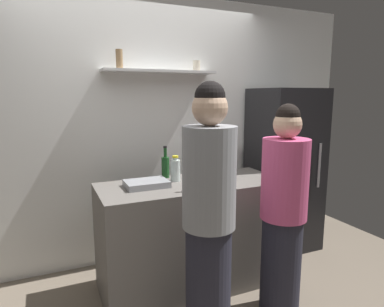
{
  "coord_description": "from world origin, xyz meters",
  "views": [
    {
      "loc": [
        -0.87,
        -2.0,
        1.65
      ],
      "look_at": [
        0.24,
        0.52,
        1.17
      ],
      "focal_mm": 31.53,
      "sensor_mm": 36.0,
      "label": 1
    }
  ],
  "objects_px": {
    "person_pink_top": "(283,214)",
    "person_grey_hoodie": "(209,220)",
    "refrigerator": "(284,169)",
    "water_bottle_plastic": "(175,170)",
    "wine_bottle_amber_glass": "(201,176)",
    "wine_bottle_green_glass": "(165,166)",
    "utensil_holder": "(217,180)",
    "baking_pan": "(147,184)"
  },
  "relations": [
    {
      "from": "wine_bottle_green_glass",
      "to": "person_pink_top",
      "type": "xyz_separation_m",
      "value": [
        0.61,
        -0.88,
        -0.24
      ]
    },
    {
      "from": "person_pink_top",
      "to": "person_grey_hoodie",
      "type": "height_order",
      "value": "person_grey_hoodie"
    },
    {
      "from": "person_grey_hoodie",
      "to": "wine_bottle_green_glass",
      "type": "bearing_deg",
      "value": 128.32
    },
    {
      "from": "person_grey_hoodie",
      "to": "utensil_holder",
      "type": "bearing_deg",
      "value": 98.44
    },
    {
      "from": "refrigerator",
      "to": "baking_pan",
      "type": "xyz_separation_m",
      "value": [
        -1.62,
        -0.29,
        0.09
      ]
    },
    {
      "from": "person_pink_top",
      "to": "wine_bottle_amber_glass",
      "type": "bearing_deg",
      "value": 9.31
    },
    {
      "from": "refrigerator",
      "to": "person_grey_hoodie",
      "type": "distance_m",
      "value": 1.75
    },
    {
      "from": "baking_pan",
      "to": "wine_bottle_amber_glass",
      "type": "distance_m",
      "value": 0.46
    },
    {
      "from": "refrigerator",
      "to": "wine_bottle_amber_glass",
      "type": "distance_m",
      "value": 1.39
    },
    {
      "from": "person_pink_top",
      "to": "utensil_holder",
      "type": "bearing_deg",
      "value": -7.72
    },
    {
      "from": "wine_bottle_amber_glass",
      "to": "wine_bottle_green_glass",
      "type": "bearing_deg",
      "value": 102.81
    },
    {
      "from": "baking_pan",
      "to": "utensil_holder",
      "type": "relative_size",
      "value": 1.61
    },
    {
      "from": "utensil_holder",
      "to": "person_pink_top",
      "type": "distance_m",
      "value": 0.58
    },
    {
      "from": "person_pink_top",
      "to": "person_grey_hoodie",
      "type": "distance_m",
      "value": 0.66
    },
    {
      "from": "refrigerator",
      "to": "water_bottle_plastic",
      "type": "relative_size",
      "value": 7.79
    },
    {
      "from": "water_bottle_plastic",
      "to": "wine_bottle_green_glass",
      "type": "bearing_deg",
      "value": 103.59
    },
    {
      "from": "utensil_holder",
      "to": "water_bottle_plastic",
      "type": "relative_size",
      "value": 0.96
    },
    {
      "from": "refrigerator",
      "to": "water_bottle_plastic",
      "type": "distance_m",
      "value": 1.36
    },
    {
      "from": "refrigerator",
      "to": "wine_bottle_amber_glass",
      "type": "xyz_separation_m",
      "value": [
        -1.26,
        -0.57,
        0.18
      ]
    },
    {
      "from": "water_bottle_plastic",
      "to": "person_grey_hoodie",
      "type": "height_order",
      "value": "person_grey_hoodie"
    },
    {
      "from": "wine_bottle_green_glass",
      "to": "person_grey_hoodie",
      "type": "relative_size",
      "value": 0.16
    },
    {
      "from": "baking_pan",
      "to": "wine_bottle_amber_glass",
      "type": "bearing_deg",
      "value": -37.5
    },
    {
      "from": "baking_pan",
      "to": "person_grey_hoodie",
      "type": "relative_size",
      "value": 0.2
    },
    {
      "from": "person_grey_hoodie",
      "to": "water_bottle_plastic",
      "type": "bearing_deg",
      "value": 125.19
    },
    {
      "from": "wine_bottle_amber_glass",
      "to": "water_bottle_plastic",
      "type": "distance_m",
      "value": 0.36
    },
    {
      "from": "baking_pan",
      "to": "wine_bottle_green_glass",
      "type": "relative_size",
      "value": 1.2
    },
    {
      "from": "water_bottle_plastic",
      "to": "baking_pan",
      "type": "bearing_deg",
      "value": -164.42
    },
    {
      "from": "wine_bottle_green_glass",
      "to": "wine_bottle_amber_glass",
      "type": "distance_m",
      "value": 0.52
    },
    {
      "from": "baking_pan",
      "to": "wine_bottle_amber_glass",
      "type": "height_order",
      "value": "wine_bottle_amber_glass"
    },
    {
      "from": "wine_bottle_green_glass",
      "to": "baking_pan",
      "type": "bearing_deg",
      "value": -136.49
    },
    {
      "from": "baking_pan",
      "to": "water_bottle_plastic",
      "type": "height_order",
      "value": "water_bottle_plastic"
    },
    {
      "from": "refrigerator",
      "to": "person_pink_top",
      "type": "relative_size",
      "value": 1.08
    },
    {
      "from": "wine_bottle_green_glass",
      "to": "person_grey_hoodie",
      "type": "distance_m",
      "value": 0.97
    },
    {
      "from": "refrigerator",
      "to": "water_bottle_plastic",
      "type": "bearing_deg",
      "value": -170.84
    },
    {
      "from": "water_bottle_plastic",
      "to": "person_grey_hoodie",
      "type": "distance_m",
      "value": 0.82
    },
    {
      "from": "wine_bottle_green_glass",
      "to": "utensil_holder",
      "type": "bearing_deg",
      "value": -56.5
    },
    {
      "from": "wine_bottle_green_glass",
      "to": "person_pink_top",
      "type": "relative_size",
      "value": 0.18
    },
    {
      "from": "baking_pan",
      "to": "person_grey_hoodie",
      "type": "xyz_separation_m",
      "value": [
        0.2,
        -0.72,
        -0.08
      ]
    },
    {
      "from": "baking_pan",
      "to": "wine_bottle_green_glass",
      "type": "distance_m",
      "value": 0.34
    },
    {
      "from": "wine_bottle_amber_glass",
      "to": "person_pink_top",
      "type": "distance_m",
      "value": 0.67
    },
    {
      "from": "water_bottle_plastic",
      "to": "person_pink_top",
      "type": "height_order",
      "value": "person_pink_top"
    },
    {
      "from": "utensil_holder",
      "to": "wine_bottle_amber_glass",
      "type": "relative_size",
      "value": 0.66
    }
  ]
}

